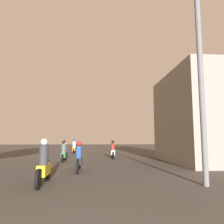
{
  "coord_description": "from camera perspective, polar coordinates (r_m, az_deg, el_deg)",
  "views": [
    {
      "loc": [
        0.61,
        -1.61,
        1.63
      ],
      "look_at": [
        2.03,
        16.34,
        3.82
      ],
      "focal_mm": 35.0,
      "sensor_mm": 36.0,
      "label": 1
    }
  ],
  "objects": [
    {
      "name": "motorcycle_yellow",
      "position": [
        8.37,
        -17.43,
        -13.4
      ],
      "size": [
        0.6,
        2.1,
        1.62
      ],
      "rotation": [
        0.0,
        0.0,
        0.1
      ],
      "color": "black",
      "rests_on": "ground_plane"
    },
    {
      "name": "motorcycle_black",
      "position": [
        11.22,
        -8.71,
        -12.09
      ],
      "size": [
        0.6,
        2.17,
        1.49
      ],
      "rotation": [
        0.0,
        0.0,
        -0.04
      ],
      "color": "black",
      "rests_on": "ground_plane"
    },
    {
      "name": "building_right_near",
      "position": [
        16.32,
        21.55,
        -1.37
      ],
      "size": [
        4.18,
        7.45,
        6.15
      ],
      "color": "gray",
      "rests_on": "ground_plane"
    },
    {
      "name": "motorcycle_orange",
      "position": [
        24.56,
        -9.87,
        -9.19
      ],
      "size": [
        0.6,
        1.96,
        1.55
      ],
      "rotation": [
        0.0,
        0.0,
        0.08
      ],
      "color": "black",
      "rests_on": "ground_plane"
    },
    {
      "name": "utility_pole_near",
      "position": [
        8.81,
        22.04,
        11.63
      ],
      "size": [
        1.6,
        0.2,
        8.38
      ],
      "color": "slate",
      "rests_on": "ground_plane"
    },
    {
      "name": "motorcycle_white",
      "position": [
        18.23,
        0.19,
        -10.2
      ],
      "size": [
        0.6,
        1.96,
        1.46
      ],
      "rotation": [
        0.0,
        0.0,
        -0.1
      ],
      "color": "black",
      "rests_on": "ground_plane"
    },
    {
      "name": "motorcycle_silver",
      "position": [
        20.91,
        -12.3,
        -9.56
      ],
      "size": [
        0.6,
        2.08,
        1.5
      ],
      "rotation": [
        0.0,
        0.0,
        -0.03
      ],
      "color": "black",
      "rests_on": "ground_plane"
    },
    {
      "name": "motorcycle_green",
      "position": [
        16.02,
        -12.52,
        -10.43
      ],
      "size": [
        0.6,
        1.84,
        1.49
      ],
      "rotation": [
        0.0,
        0.0,
        -0.08
      ],
      "color": "black",
      "rests_on": "ground_plane"
    }
  ]
}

